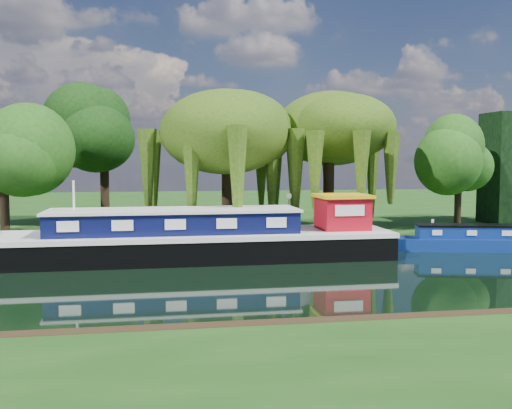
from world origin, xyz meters
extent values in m
plane|color=black|center=(0.00, 0.00, 0.00)|extent=(120.00, 120.00, 0.00)
cube|color=#173B10|center=(0.00, 34.00, 0.23)|extent=(120.00, 52.00, 0.45)
cube|color=black|center=(-5.54, 5.05, 0.50)|extent=(19.95, 4.60, 1.33)
cube|color=silver|center=(-5.54, 5.05, 1.27)|extent=(20.06, 4.69, 0.24)
cube|color=#0A0E38|center=(-6.65, 5.04, 1.93)|extent=(12.37, 3.29, 1.05)
cube|color=silver|center=(-6.65, 5.04, 2.52)|extent=(12.59, 3.52, 0.13)
cube|color=maroon|center=(2.20, 5.12, 2.23)|extent=(2.45, 2.45, 1.66)
cube|color=gold|center=(2.20, 5.12, 3.15)|extent=(2.73, 2.73, 0.18)
cylinder|color=silver|center=(-11.51, 5.00, 2.73)|extent=(0.11, 0.11, 2.65)
cube|color=navy|center=(10.57, 5.23, 0.29)|extent=(10.80, 4.20, 0.80)
cube|color=navy|center=(10.57, 5.23, 1.03)|extent=(7.58, 3.03, 0.67)
cube|color=black|center=(10.57, 5.23, 1.41)|extent=(7.69, 3.13, 0.09)
cube|color=silver|center=(7.69, 5.21, 1.06)|extent=(0.53, 0.17, 0.28)
cube|color=silver|center=(9.50, 4.78, 1.06)|extent=(0.53, 0.17, 0.28)
cube|color=silver|center=(11.32, 4.35, 1.06)|extent=(0.53, 0.17, 0.28)
cylinder|color=black|center=(-3.30, 10.77, 2.96)|extent=(0.65, 0.65, 5.01)
ellipsoid|color=#2A4B10|center=(-3.30, 10.77, 6.58)|extent=(7.00, 7.00, 4.52)
cylinder|color=black|center=(3.35, 11.54, 2.92)|extent=(0.70, 0.70, 4.93)
ellipsoid|color=#2A4B10|center=(3.35, 11.54, 6.48)|extent=(6.74, 6.74, 4.35)
cylinder|color=black|center=(-16.34, 11.21, 3.36)|extent=(0.51, 0.51, 5.82)
ellipsoid|color=#1A4B12|center=(-16.34, 11.21, 5.74)|extent=(4.76, 4.76, 4.76)
cylinder|color=black|center=(-11.39, 18.91, 3.97)|extent=(0.68, 0.68, 7.03)
ellipsoid|color=black|center=(-11.39, 18.91, 6.84)|extent=(5.62, 5.62, 5.62)
cylinder|color=black|center=(12.78, 12.31, 2.97)|extent=(0.42, 0.42, 5.04)
ellipsoid|color=#1A4B12|center=(12.78, 12.31, 5.03)|extent=(4.03, 4.03, 4.03)
cylinder|color=silver|center=(0.50, 10.50, 1.55)|extent=(0.10, 0.10, 2.20)
sphere|color=white|center=(0.50, 10.50, 2.83)|extent=(0.36, 0.36, 0.36)
cylinder|color=silver|center=(-10.00, 8.40, 0.95)|extent=(0.16, 0.16, 1.00)
cylinder|color=silver|center=(-4.00, 8.40, 0.95)|extent=(0.16, 0.16, 1.00)
cylinder|color=silver|center=(3.00, 8.40, 0.95)|extent=(0.16, 0.16, 1.00)
cylinder|color=silver|center=(9.00, 8.40, 0.95)|extent=(0.16, 0.16, 1.00)
camera|label=1|loc=(-7.21, -23.88, 5.08)|focal=40.00mm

